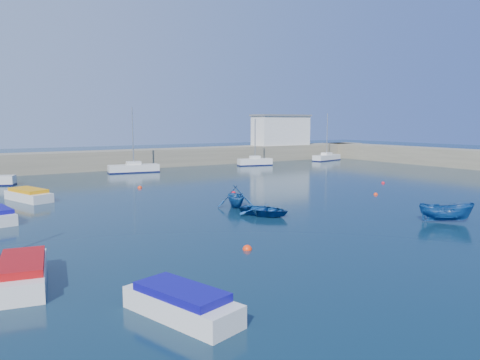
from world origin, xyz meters
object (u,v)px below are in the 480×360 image
dinghy_center (264,210)px  sailboat_8 (327,157)px  sailboat_7 (255,162)px  sailboat_6 (134,168)px  dinghy_right (446,212)px  motorboat_0 (22,273)px  motorboat_3 (181,303)px  motorboat_2 (28,195)px  harbor_office (281,131)px  dinghy_left (236,196)px

dinghy_center → sailboat_8: bearing=17.5°
sailboat_7 → sailboat_8: 15.68m
sailboat_6 → dinghy_right: 41.39m
motorboat_0 → dinghy_center: size_ratio=1.40×
motorboat_3 → dinghy_right: 21.76m
sailboat_8 → dinghy_right: 50.22m
motorboat_2 → dinghy_center: size_ratio=1.42×
harbor_office → dinghy_right: size_ratio=2.91×
sailboat_6 → motorboat_0: (-18.91, -38.85, -0.05)m
dinghy_left → motorboat_0: bearing=-123.6°
sailboat_8 → motorboat_2: (-50.15, -17.18, -0.06)m
sailboat_6 → sailboat_7: bearing=-82.3°
sailboat_7 → motorboat_3: bearing=155.5°
harbor_office → motorboat_2: bearing=-152.9°
motorboat_3 → dinghy_left: size_ratio=1.47×
sailboat_6 → sailboat_7: (19.18, -0.32, 0.01)m
motorboat_0 → dinghy_left: size_ratio=1.62×
motorboat_0 → motorboat_2: size_ratio=0.98×
motorboat_3 → motorboat_0: bearing=106.4°
motorboat_3 → sailboat_8: bearing=26.4°
dinghy_center → dinghy_right: size_ratio=1.09×
harbor_office → dinghy_left: 46.90m
sailboat_7 → motorboat_3: sailboat_7 is taller
sailboat_7 → motorboat_2: bearing=128.0°
motorboat_0 → dinghy_center: motorboat_0 is taller
sailboat_6 → motorboat_0: sailboat_6 is taller
sailboat_8 → dinghy_right: bearing=132.0°
harbor_office → motorboat_0: bearing=-136.9°
motorboat_2 → dinghy_left: dinghy_left is taller
dinghy_center → sailboat_6: bearing=61.7°
sailboat_7 → sailboat_8: bearing=-74.1°
dinghy_left → dinghy_right: dinghy_left is taller
motorboat_3 → motorboat_2: bearing=74.7°
sailboat_7 → dinghy_center: 38.76m
sailboat_6 → dinghy_left: bearing=-175.8°
dinghy_left → sailboat_7: bearing=77.7°
sailboat_7 → sailboat_8: (15.65, 0.87, -0.04)m
dinghy_right → dinghy_center: bearing=90.3°
motorboat_2 → motorboat_0: bearing=-117.6°
motorboat_3 → harbor_office: bearing=33.2°
sailboat_7 → motorboat_0: sailboat_7 is taller
sailboat_7 → motorboat_3: 56.31m
motorboat_3 → dinghy_center: size_ratio=1.27×
sailboat_6 → dinghy_center: bearing=-175.4°
harbor_office → sailboat_7: 12.62m
motorboat_0 → motorboat_3: motorboat_0 is taller
dinghy_left → dinghy_right: (8.68, -12.30, -0.19)m
sailboat_8 → dinghy_left: sailboat_8 is taller
sailboat_8 → motorboat_2: 53.01m
motorboat_0 → motorboat_3: (4.04, -6.31, -0.03)m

